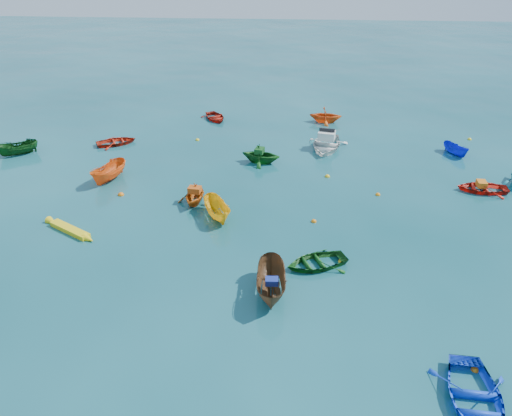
{
  "coord_description": "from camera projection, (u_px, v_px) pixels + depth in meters",
  "views": [
    {
      "loc": [
        1.85,
        -19.71,
        14.01
      ],
      "look_at": [
        0.0,
        5.0,
        0.4
      ],
      "focal_mm": 35.0,
      "sensor_mm": 36.0,
      "label": 1
    }
  ],
  "objects": [
    {
      "name": "sampan_yellow_mid",
      "position": [
        218.0,
        218.0,
        28.09
      ],
      "size": [
        2.32,
        3.19,
        1.16
      ],
      "primitive_type": "imported",
      "rotation": [
        0.0,
        0.0,
        0.45
      ],
      "color": "yellow",
      "rests_on": "ground"
    },
    {
      "name": "kayak_yellow",
      "position": [
        70.0,
        232.0,
        26.78
      ],
      "size": [
        3.26,
        2.22,
        0.34
      ],
      "primitive_type": null,
      "rotation": [
        0.0,
        0.0,
        1.03
      ],
      "color": "yellow",
      "rests_on": "ground"
    },
    {
      "name": "tarp_green_b",
      "position": [
        259.0,
        151.0,
        34.51
      ],
      "size": [
        0.72,
        0.85,
        0.36
      ],
      "primitive_type": "cube",
      "rotation": [
        0.0,
        0.0,
        1.36
      ],
      "color": "#124B19",
      "rests_on": "dinghy_green_n"
    },
    {
      "name": "buoy_ye_a",
      "position": [
        342.0,
        262.0,
        24.31
      ],
      "size": [
        0.37,
        0.37,
        0.37
      ],
      "primitive_type": "sphere",
      "color": "yellow",
      "rests_on": "ground"
    },
    {
      "name": "sampan_blue_far",
      "position": [
        455.0,
        154.0,
        36.2
      ],
      "size": [
        1.84,
        2.45,
        0.89
      ],
      "primitive_type": "imported",
      "rotation": [
        0.0,
        0.0,
        0.48
      ],
      "color": "#101ECC",
      "rests_on": "ground"
    },
    {
      "name": "buoy_ye_c",
      "position": [
        327.0,
        177.0,
        32.85
      ],
      "size": [
        0.34,
        0.34,
        0.34
      ],
      "primitive_type": "sphere",
      "color": "yellow",
      "rests_on": "ground"
    },
    {
      "name": "sampan_orange_n",
      "position": [
        110.0,
        180.0,
        32.38
      ],
      "size": [
        2.14,
        3.42,
        1.24
      ],
      "primitive_type": "imported",
      "rotation": [
        0.0,
        0.0,
        -0.31
      ],
      "color": "orange",
      "rests_on": "ground"
    },
    {
      "name": "ground",
      "position": [
        248.0,
        265.0,
        24.09
      ],
      "size": [
        160.0,
        160.0,
        0.0
      ],
      "primitive_type": "plane",
      "color": "#093D45",
      "rests_on": "ground"
    },
    {
      "name": "dinghy_orange_w",
      "position": [
        195.0,
        202.0,
        29.7
      ],
      "size": [
        2.39,
        2.68,
        1.29
      ],
      "primitive_type": "imported",
      "rotation": [
        0.0,
        0.0,
        -0.12
      ],
      "color": "#CC5F13",
      "rests_on": "ground"
    },
    {
      "name": "buoy_or_b",
      "position": [
        475.0,
        370.0,
        18.27
      ],
      "size": [
        0.29,
        0.29,
        0.29
      ],
      "primitive_type": "sphere",
      "color": "orange",
      "rests_on": "ground"
    },
    {
      "name": "buoy_or_d",
      "position": [
        314.0,
        222.0,
        27.7
      ],
      "size": [
        0.31,
        0.31,
        0.31
      ],
      "primitive_type": "sphere",
      "color": "orange",
      "rests_on": "ground"
    },
    {
      "name": "dinghy_red_far",
      "position": [
        215.0,
        119.0,
        43.06
      ],
      "size": [
        3.19,
        3.52,
        0.6
      ],
      "primitive_type": "imported",
      "rotation": [
        0.0,
        0.0,
        0.5
      ],
      "color": "#9E190D",
      "rests_on": "ground"
    },
    {
      "name": "buoy_ye_e",
      "position": [
        469.0,
        140.0,
        38.8
      ],
      "size": [
        0.3,
        0.3,
        0.3
      ],
      "primitive_type": "sphere",
      "color": "yellow",
      "rests_on": "ground"
    },
    {
      "name": "tarp_orange_a",
      "position": [
        195.0,
        190.0,
        29.35
      ],
      "size": [
        0.8,
        0.64,
        0.36
      ],
      "primitive_type": "cube",
      "rotation": [
        0.0,
        0.0,
        -0.12
      ],
      "color": "#BF4E13",
      "rests_on": "dinghy_orange_w"
    },
    {
      "name": "buoy_or_e",
      "position": [
        378.0,
        195.0,
        30.55
      ],
      "size": [
        0.3,
        0.3,
        0.3
      ],
      "primitive_type": "sphere",
      "color": "orange",
      "rests_on": "ground"
    },
    {
      "name": "dinghy_green_e",
      "position": [
        316.0,
        265.0,
        24.05
      ],
      "size": [
        3.64,
        3.19,
        0.63
      ],
      "primitive_type": "imported",
      "rotation": [
        0.0,
        0.0,
        -1.17
      ],
      "color": "#125017",
      "rests_on": "ground"
    },
    {
      "name": "sampan_brown_mid",
      "position": [
        272.0,
        294.0,
        22.14
      ],
      "size": [
        1.49,
        3.59,
        1.37
      ],
      "primitive_type": "imported",
      "rotation": [
        0.0,
        0.0,
        0.05
      ],
      "color": "brown",
      "rests_on": "ground"
    },
    {
      "name": "dinghy_blue_se",
      "position": [
        473.0,
        404.0,
        16.96
      ],
      "size": [
        2.93,
        3.92,
        0.78
      ],
      "primitive_type": "imported",
      "rotation": [
        0.0,
        0.0,
        -0.07
      ],
      "color": "blue",
      "rests_on": "ground"
    },
    {
      "name": "motorboat_white",
      "position": [
        326.0,
        148.0,
        37.19
      ],
      "size": [
        3.79,
        4.73,
        1.48
      ],
      "primitive_type": "imported",
      "rotation": [
        0.0,
        0.0,
        -0.2
      ],
      "color": "silver",
      "rests_on": "ground"
    },
    {
      "name": "dinghy_red_ne",
      "position": [
        481.0,
        191.0,
        31.04
      ],
      "size": [
        3.15,
        2.33,
        0.63
      ],
      "primitive_type": "imported",
      "rotation": [
        0.0,
        0.0,
        -1.62
      ],
      "color": "red",
      "rests_on": "ground"
    },
    {
      "name": "buoy_or_c",
      "position": [
        121.0,
        195.0,
        30.53
      ],
      "size": [
        0.37,
        0.37,
        0.37
      ],
      "primitive_type": "sphere",
      "color": "orange",
      "rests_on": "ground"
    },
    {
      "name": "tarp_blue_a",
      "position": [
        272.0,
        281.0,
        21.61
      ],
      "size": [
        0.58,
        0.45,
        0.27
      ],
      "primitive_type": "cube",
      "rotation": [
        0.0,
        0.0,
        0.05
      ],
      "color": "navy",
      "rests_on": "sampan_brown_mid"
    },
    {
      "name": "dinghy_orange_far",
      "position": [
        325.0,
        122.0,
        42.44
      ],
      "size": [
        2.91,
        2.57,
        1.41
      ],
      "primitive_type": "imported",
      "rotation": [
        0.0,
        0.0,
        1.47
      ],
      "color": "#EC5A16",
      "rests_on": "ground"
    },
    {
      "name": "sampan_green_far",
      "position": [
        19.0,
        155.0,
        36.13
      ],
      "size": [
        3.0,
        2.51,
        1.12
      ],
      "primitive_type": "imported",
      "rotation": [
        0.0,
        0.0,
        -0.98
      ],
      "color": "#104514",
      "rests_on": "ground"
    },
    {
      "name": "tarp_orange_b",
      "position": [
        482.0,
        184.0,
        30.82
      ],
      "size": [
        0.58,
        0.75,
        0.35
      ],
      "primitive_type": "cube",
      "rotation": [
        0.0,
        0.0,
        -1.62
      ],
      "color": "orange",
      "rests_on": "dinghy_red_ne"
    },
    {
      "name": "dinghy_green_n",
      "position": [
        261.0,
        162.0,
        34.91
      ],
      "size": [
        3.11,
        2.83,
        1.41
      ],
      "primitive_type": "imported",
      "rotation": [
        0.0,
        0.0,
        1.36
      ],
      "color": "#145719",
      "rests_on": "ground"
    },
    {
      "name": "dinghy_red_nw",
      "position": [
        117.0,
        144.0,
        37.96
      ],
      "size": [
        3.59,
        3.22,
        0.61
      ],
      "primitive_type": "imported",
      "rotation": [
        0.0,
        0.0,
        2.04
      ],
      "color": "red",
      "rests_on": "ground"
    },
    {
      "name": "buoy_ye_d",
      "position": [
        197.0,
        140.0,
        38.69
      ],
      "size": [
        0.3,
        0.3,
        0.3
      ],
      "primitive_type": "sphere",
      "color": "yellow",
      "rests_on": "ground"
    }
  ]
}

